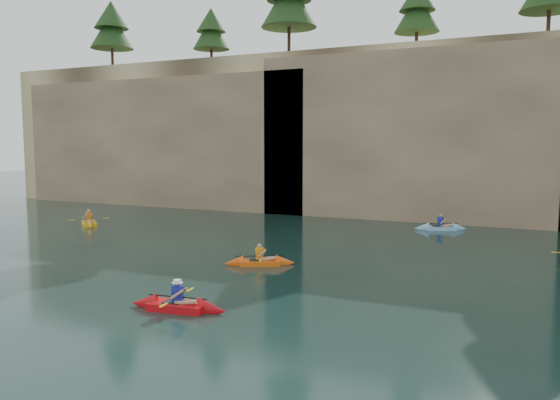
% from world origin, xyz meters
% --- Properties ---
extents(ground, '(160.00, 160.00, 0.00)m').
position_xyz_m(ground, '(0.00, 0.00, 0.00)').
color(ground, black).
rests_on(ground, ground).
extents(cliff, '(70.00, 16.00, 12.00)m').
position_xyz_m(cliff, '(0.00, 30.00, 6.00)').
color(cliff, tan).
rests_on(cliff, ground).
extents(cliff_slab_west, '(26.00, 2.40, 10.56)m').
position_xyz_m(cliff_slab_west, '(-20.00, 22.60, 5.28)').
color(cliff_slab_west, tan).
rests_on(cliff_slab_west, ground).
extents(cliff_slab_center, '(24.00, 2.40, 11.40)m').
position_xyz_m(cliff_slab_center, '(2.00, 22.60, 5.70)').
color(cliff_slab_center, tan).
rests_on(cliff_slab_center, ground).
extents(sea_cave_west, '(4.50, 1.00, 4.00)m').
position_xyz_m(sea_cave_west, '(-18.00, 21.95, 2.00)').
color(sea_cave_west, black).
rests_on(sea_cave_west, ground).
extents(sea_cave_center, '(3.50, 1.00, 3.20)m').
position_xyz_m(sea_cave_center, '(-4.00, 21.95, 1.60)').
color(sea_cave_center, black).
rests_on(sea_cave_center, ground).
extents(main_kayaker, '(3.23, 2.15, 1.17)m').
position_xyz_m(main_kayaker, '(-2.07, -0.30, 0.16)').
color(main_kayaker, red).
rests_on(main_kayaker, ground).
extents(kayaker_orange, '(2.93, 2.03, 1.13)m').
position_xyz_m(kayaker_orange, '(-2.63, 6.26, 0.14)').
color(kayaker_orange, '#FF5D10').
rests_on(kayaker_orange, ground).
extents(kayaker_yellow, '(2.79, 2.61, 1.26)m').
position_xyz_m(kayaker_yellow, '(-17.20, 11.60, 0.16)').
color(kayaker_yellow, '#FFAE15').
rests_on(kayaker_yellow, ground).
extents(kayaker_ltblue_mid, '(3.08, 2.14, 1.16)m').
position_xyz_m(kayaker_ltblue_mid, '(2.76, 19.00, 0.14)').
color(kayaker_ltblue_mid, '#8AC0E7').
rests_on(kayaker_ltblue_mid, ground).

